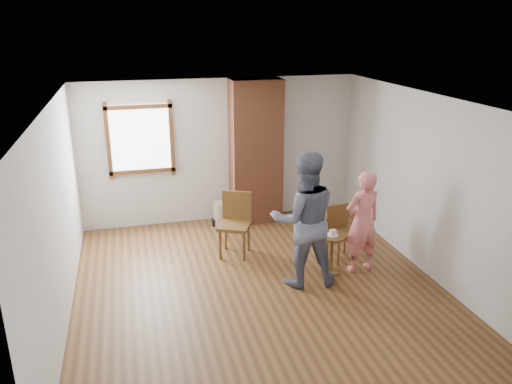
% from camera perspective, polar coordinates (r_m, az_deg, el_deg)
% --- Properties ---
extents(ground, '(5.50, 5.50, 0.00)m').
position_cam_1_polar(ground, '(7.08, 0.41, -11.01)').
color(ground, brown).
rests_on(ground, ground).
extents(room_shell, '(5.04, 5.52, 2.62)m').
position_cam_1_polar(room_shell, '(6.93, -1.31, 4.50)').
color(room_shell, silver).
rests_on(room_shell, ground).
extents(brick_chimney, '(0.90, 0.50, 2.60)m').
position_cam_1_polar(brick_chimney, '(8.99, -0.02, 4.57)').
color(brick_chimney, '#A95B3C').
rests_on(brick_chimney, ground).
extents(stoneware_crock, '(0.39, 0.39, 0.43)m').
position_cam_1_polar(stoneware_crock, '(9.09, -3.87, -2.50)').
color(stoneware_crock, tan).
rests_on(stoneware_crock, ground).
extents(dark_pot, '(0.18, 0.18, 0.14)m').
position_cam_1_polar(dark_pot, '(9.12, -4.62, -3.44)').
color(dark_pot, black).
rests_on(dark_pot, ground).
extents(dining_chair_left, '(0.62, 0.62, 1.00)m').
position_cam_1_polar(dining_chair_left, '(7.88, -2.37, -3.23)').
color(dining_chair_left, brown).
rests_on(dining_chair_left, ground).
extents(dining_chair_right, '(0.45, 0.45, 0.85)m').
position_cam_1_polar(dining_chair_right, '(7.88, 9.58, -4.19)').
color(dining_chair_right, brown).
rests_on(dining_chair_right, ground).
extents(side_table, '(0.40, 0.40, 0.60)m').
position_cam_1_polar(side_table, '(7.42, 8.63, -6.27)').
color(side_table, brown).
rests_on(side_table, ground).
extents(cake_plate, '(0.18, 0.18, 0.01)m').
position_cam_1_polar(cake_plate, '(7.33, 8.71, -4.85)').
color(cake_plate, white).
rests_on(cake_plate, side_table).
extents(cake_slice, '(0.08, 0.07, 0.06)m').
position_cam_1_polar(cake_slice, '(7.32, 8.80, -4.60)').
color(cake_slice, silver).
rests_on(cake_slice, cake_plate).
extents(man, '(1.02, 0.84, 1.92)m').
position_cam_1_polar(man, '(6.87, 5.53, -3.16)').
color(man, '#161B3C').
rests_on(man, ground).
extents(person_pink, '(0.61, 0.45, 1.55)m').
position_cam_1_polar(person_pink, '(7.42, 12.06, -3.35)').
color(person_pink, '#F27979').
rests_on(person_pink, ground).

